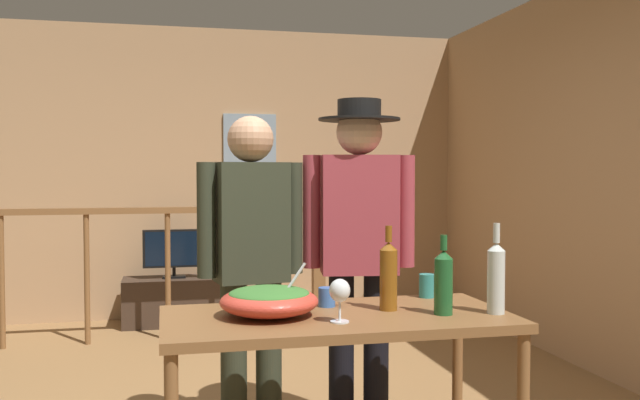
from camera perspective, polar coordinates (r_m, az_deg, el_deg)
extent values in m
cube|color=tan|center=(6.69, -9.39, 2.21)|extent=(4.98, 0.10, 2.72)
cube|color=tan|center=(5.27, 20.48, 2.07)|extent=(0.10, 4.87, 2.72)
cube|color=#8499AA|center=(6.67, -5.78, 4.75)|extent=(0.50, 0.03, 0.53)
cylinder|color=brown|center=(5.92, -24.65, -6.16)|extent=(0.04, 0.04, 1.03)
cylinder|color=brown|center=(5.83, -18.58, -6.20)|extent=(0.04, 0.04, 1.03)
cylinder|color=brown|center=(5.80, -12.37, -6.18)|extent=(0.04, 0.04, 1.03)
cylinder|color=brown|center=(5.84, -6.17, -6.08)|extent=(0.04, 0.04, 1.03)
cylinder|color=brown|center=(5.94, -0.13, -5.92)|extent=(0.04, 0.04, 1.03)
cube|color=brown|center=(5.75, -15.54, -0.85)|extent=(3.21, 0.07, 0.05)
cube|color=brown|center=(5.93, -0.13, -5.44)|extent=(0.10, 0.10, 1.13)
cube|color=#38281E|center=(6.43, -11.86, -8.11)|extent=(0.90, 0.40, 0.42)
cube|color=black|center=(6.40, -11.88, -6.18)|extent=(0.20, 0.12, 0.02)
cylinder|color=black|center=(6.39, -11.88, -5.73)|extent=(0.03, 0.03, 0.08)
cube|color=black|center=(6.33, -11.90, -3.90)|extent=(0.54, 0.06, 0.34)
cube|color=black|center=(6.31, -11.89, -3.93)|extent=(0.50, 0.01, 0.30)
cube|color=brown|center=(2.92, 1.41, -9.74)|extent=(1.43, 0.70, 0.04)
cylinder|color=brown|center=(3.24, -12.21, -15.71)|extent=(0.05, 0.05, 0.74)
cylinder|color=brown|center=(3.52, 11.20, -14.22)|extent=(0.05, 0.05, 0.74)
ellipsoid|color=#CC3D2D|center=(2.87, -4.20, -8.31)|extent=(0.40, 0.40, 0.12)
ellipsoid|color=#38702D|center=(2.87, -4.20, -7.67)|extent=(0.33, 0.33, 0.05)
cylinder|color=silver|center=(2.88, -2.60, -7.20)|extent=(0.15, 0.01, 0.21)
cylinder|color=silver|center=(2.76, 1.63, -9.94)|extent=(0.07, 0.07, 0.01)
cylinder|color=silver|center=(2.75, 1.63, -9.04)|extent=(0.01, 0.01, 0.08)
ellipsoid|color=silver|center=(2.74, 1.63, -7.43)|extent=(0.08, 0.08, 0.09)
cylinder|color=brown|center=(2.99, 5.64, -6.56)|extent=(0.08, 0.08, 0.26)
cone|color=brown|center=(2.97, 5.65, -3.78)|extent=(0.08, 0.08, 0.03)
cylinder|color=brown|center=(2.96, 5.65, -2.78)|extent=(0.03, 0.03, 0.07)
cylinder|color=#1E5628|center=(2.93, 10.09, -7.01)|extent=(0.08, 0.08, 0.23)
cone|color=#1E5628|center=(2.91, 10.11, -4.42)|extent=(0.08, 0.08, 0.03)
cylinder|color=#1E5628|center=(2.91, 10.11, -3.46)|extent=(0.03, 0.03, 0.06)
cylinder|color=silver|center=(2.99, 14.24, -6.55)|extent=(0.07, 0.07, 0.26)
cone|color=silver|center=(2.98, 14.27, -3.74)|extent=(0.07, 0.07, 0.03)
cylinder|color=silver|center=(2.97, 14.28, -2.64)|extent=(0.03, 0.03, 0.08)
cylinder|color=#3866B2|center=(3.07, 0.56, -7.97)|extent=(0.07, 0.07, 0.08)
torus|color=#3866B2|center=(3.08, 1.46, -7.85)|extent=(0.05, 0.01, 0.05)
cylinder|color=teal|center=(3.32, 8.75, -6.97)|extent=(0.07, 0.07, 0.11)
torus|color=teal|center=(3.34, 9.52, -6.83)|extent=(0.05, 0.01, 0.05)
cylinder|color=#2D3323|center=(3.59, -4.22, -13.12)|extent=(0.13, 0.13, 0.83)
cylinder|color=#2D3323|center=(3.54, -7.09, -13.34)|extent=(0.13, 0.13, 0.83)
cube|color=#2D3323|center=(3.44, -5.69, -1.80)|extent=(0.37, 0.27, 0.59)
cylinder|color=#2D3323|center=(3.50, -2.19, -1.47)|extent=(0.09, 0.09, 0.56)
cylinder|color=#2D3323|center=(3.39, -9.32, -1.64)|extent=(0.09, 0.09, 0.56)
sphere|color=tan|center=(3.43, -5.72, 4.99)|extent=(0.23, 0.23, 0.23)
cylinder|color=black|center=(3.68, 4.62, -12.54)|extent=(0.13, 0.13, 0.85)
cylinder|color=black|center=(3.66, 1.76, -12.63)|extent=(0.13, 0.13, 0.85)
cube|color=#9E3842|center=(3.55, 3.22, -1.17)|extent=(0.41, 0.27, 0.60)
cylinder|color=#9E3842|center=(3.59, 7.06, -0.91)|extent=(0.09, 0.09, 0.57)
cylinder|color=#9E3842|center=(3.52, -0.68, -0.95)|extent=(0.09, 0.09, 0.57)
sphere|color=beige|center=(3.55, 3.24, 5.59)|extent=(0.23, 0.23, 0.23)
cylinder|color=black|center=(3.55, 3.24, 6.62)|extent=(0.42, 0.42, 0.01)
cylinder|color=black|center=(3.56, 3.24, 7.43)|extent=(0.22, 0.22, 0.10)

